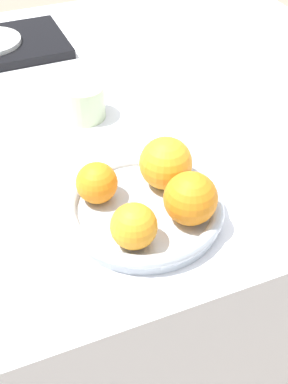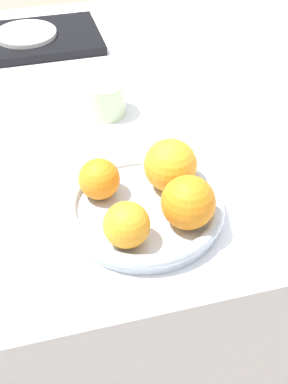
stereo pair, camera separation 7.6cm
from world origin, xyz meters
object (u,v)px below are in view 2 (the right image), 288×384
Objects in this scene: orange_0 at (170,165)px; orange_1 at (127,225)px; cup_0 at (104,98)px; side_plate at (26,34)px; orange_3 at (188,202)px; fruit_platter at (144,209)px; serving_tray at (27,40)px; orange_2 at (99,179)px.

orange_1 is at bearing -132.72° from orange_0.
cup_0 is at bearing 100.20° from orange_0.
orange_1 reaches higher than side_plate.
cup_0 is at bearing -71.54° from side_plate.
orange_3 is 0.94× the size of cup_0.
orange_3 is at bearing -76.86° from side_plate.
fruit_platter is 0.64m from serving_tray.
orange_3 reaches higher than orange_1.
orange_0 is 0.27m from cup_0.
serving_tray is at bearing 0.00° from side_plate.
orange_0 reaches higher than cup_0.
orange_0 is 0.62m from serving_tray.
side_plate is 1.74× the size of cup_0.
orange_1 is 0.09m from orange_3.
fruit_platter is 3.82× the size of orange_2.
fruit_platter is at bearing -144.45° from orange_0.
orange_0 reaches higher than fruit_platter.
fruit_platter is at bearing -80.21° from side_plate.
orange_3 is (0.11, -0.09, 0.01)m from orange_2.
fruit_platter is at bearing -90.55° from cup_0.
orange_2 is 0.76× the size of cup_0.
orange_0 is 0.24× the size of serving_tray.
fruit_platter is at bearing -36.92° from orange_2.
orange_2 is 0.59m from serving_tray.
orange_1 reaches higher than fruit_platter.
serving_tray is (-0.16, 0.60, -0.05)m from orange_0.
orange_1 is (-0.04, -0.06, 0.04)m from fruit_platter.
orange_3 reaches higher than orange_2.
cup_0 is at bearing 83.12° from orange_1.
cup_0 is (-0.05, 0.34, -0.03)m from orange_3.
fruit_platter is 0.08m from orange_1.
orange_0 is at bearing 47.28° from orange_1.
orange_2 is at bearing -103.09° from cup_0.
fruit_platter is at bearing -80.21° from serving_tray.
orange_2 is 0.44× the size of side_plate.
cup_0 is at bearing 97.72° from orange_3.
orange_0 is 0.62m from side_plate.
orange_0 is at bearing -75.08° from serving_tray.
orange_1 is 0.70m from serving_tray.
orange_3 is at bearing 9.24° from orange_1.
serving_tray is 0.02m from side_plate.
cup_0 is (0.11, -0.33, 0.01)m from side_plate.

